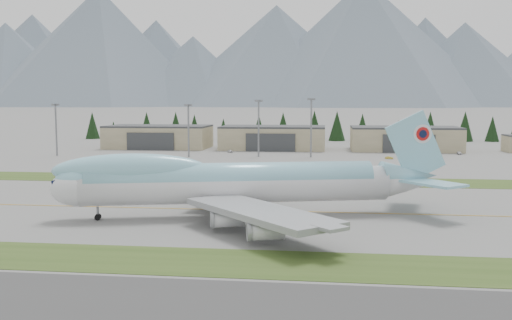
# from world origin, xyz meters

# --- Properties ---
(ground) EXTENTS (7000.00, 7000.00, 0.00)m
(ground) POSITION_xyz_m (0.00, 0.00, 0.00)
(ground) COLOR slate
(ground) RESTS_ON ground
(grass_strip_near) EXTENTS (400.00, 14.00, 0.08)m
(grass_strip_near) POSITION_xyz_m (0.00, -38.00, 0.00)
(grass_strip_near) COLOR #344C1B
(grass_strip_near) RESTS_ON ground
(grass_strip_far) EXTENTS (400.00, 18.00, 0.08)m
(grass_strip_far) POSITION_xyz_m (0.00, 45.00, 0.00)
(grass_strip_far) COLOR #344C1B
(grass_strip_far) RESTS_ON ground
(taxiway_line_main) EXTENTS (400.00, 0.40, 0.02)m
(taxiway_line_main) POSITION_xyz_m (0.00, 0.00, 0.00)
(taxiway_line_main) COLOR gold
(taxiway_line_main) RESTS_ON ground
(boeing_747_freighter) EXTENTS (78.48, 65.59, 20.63)m
(boeing_747_freighter) POSITION_xyz_m (-8.30, -6.49, 6.80)
(boeing_747_freighter) COLOR silver
(boeing_747_freighter) RESTS_ON ground
(hangar_left) EXTENTS (48.00, 26.60, 10.80)m
(hangar_left) POSITION_xyz_m (-70.00, 149.90, 5.39)
(hangar_left) COLOR gray
(hangar_left) RESTS_ON ground
(hangar_center) EXTENTS (48.00, 26.60, 10.80)m
(hangar_center) POSITION_xyz_m (-15.00, 149.90, 5.39)
(hangar_center) COLOR gray
(hangar_center) RESTS_ON ground
(hangar_right) EXTENTS (48.00, 26.60, 10.80)m
(hangar_right) POSITION_xyz_m (45.00, 149.90, 5.39)
(hangar_right) COLOR gray
(hangar_right) RESTS_ON ground
(floodlight_masts) EXTENTS (106.73, 10.38, 23.49)m
(floodlight_masts) POSITION_xyz_m (-38.86, 110.26, 15.57)
(floodlight_masts) COLOR slate
(floodlight_masts) RESTS_ON ground
(service_vehicle_a) EXTENTS (3.11, 3.81, 1.22)m
(service_vehicle_a) POSITION_xyz_m (-32.09, 130.11, 0.00)
(service_vehicle_a) COLOR silver
(service_vehicle_a) RESTS_ON ground
(service_vehicle_b) EXTENTS (3.33, 1.90, 1.04)m
(service_vehicle_b) POSITION_xyz_m (33.89, 109.74, 0.00)
(service_vehicle_b) COLOR gold
(service_vehicle_b) RESTS_ON ground
(service_vehicle_c) EXTENTS (1.73, 4.13, 1.19)m
(service_vehicle_c) POSITION_xyz_m (65.24, 132.46, 0.00)
(service_vehicle_c) COLOR #B2B1B6
(service_vehicle_c) RESTS_ON ground
(conifer_belt) EXTENTS (264.89, 16.82, 16.95)m
(conifer_belt) POSITION_xyz_m (1.49, 212.62, 7.74)
(conifer_belt) COLOR black
(conifer_belt) RESTS_ON ground
(mountain_ridge_front) EXTENTS (4269.44, 1171.08, 499.35)m
(mountain_ridge_front) POSITION_xyz_m (-43.73, 2227.30, 222.93)
(mountain_ridge_front) COLOR #4B5964
(mountain_ridge_front) RESTS_ON ground
(mountain_ridge_rear) EXTENTS (4525.29, 1079.96, 539.98)m
(mountain_ridge_rear) POSITION_xyz_m (316.72, 2900.00, 256.15)
(mountain_ridge_rear) COLOR #4B5964
(mountain_ridge_rear) RESTS_ON ground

